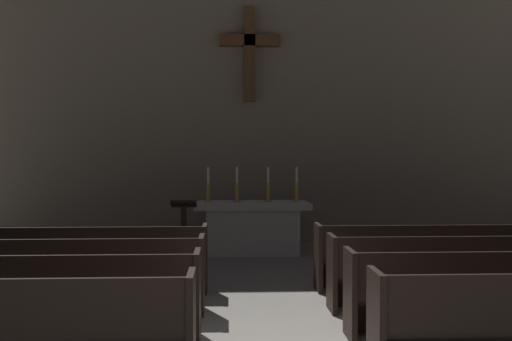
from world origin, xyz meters
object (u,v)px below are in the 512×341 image
at_px(pew_right_row_4, 455,256).
at_px(candlestick_outer_right, 297,191).
at_px(candlestick_inner_left, 237,191).
at_px(candlestick_outer_left, 208,191).
at_px(candlestick_inner_right, 268,191).
at_px(pew_right_row_3, 489,272).
at_px(lectern, 184,235).
at_px(pew_left_row_3, 38,276).
at_px(altar, 253,226).
at_px(pew_left_row_4, 63,259).
at_px(pew_left_row_2, 4,298).

height_order(pew_right_row_4, candlestick_outer_right, candlestick_outer_right).
bearing_deg(candlestick_inner_left, candlestick_outer_left, 180.00).
bearing_deg(candlestick_inner_right, candlestick_outer_right, 0.00).
xyz_separation_m(pew_right_row_3, lectern, (-4.02, 3.10, 0.07)).
xyz_separation_m(pew_left_row_3, candlestick_inner_left, (2.48, 4.30, 0.74)).
distance_m(candlestick_inner_left, lectern, 1.66).
relative_size(pew_right_row_3, candlestick_outer_right, 6.02).
relative_size(candlestick_inner_right, lectern, 0.58).
xyz_separation_m(pew_left_row_3, altar, (2.78, 4.30, 0.06)).
relative_size(altar, candlestick_outer_right, 3.30).
bearing_deg(candlestick_inner_right, altar, 180.00).
distance_m(pew_right_row_3, candlestick_outer_left, 5.67).
xyz_separation_m(pew_left_row_3, pew_right_row_4, (5.57, 1.14, 0.00)).
bearing_deg(pew_left_row_4, pew_right_row_3, -11.57).
relative_size(pew_left_row_2, candlestick_inner_right, 6.02).
bearing_deg(candlestick_inner_right, lectern, -142.01).
bearing_deg(pew_left_row_3, pew_left_row_2, -90.00).
xyz_separation_m(pew_left_row_2, candlestick_inner_left, (2.48, 5.43, 0.74)).
height_order(pew_right_row_3, altar, altar).
height_order(pew_right_row_3, candlestick_outer_right, candlestick_outer_right).
relative_size(pew_left_row_4, candlestick_inner_left, 6.02).
bearing_deg(pew_right_row_4, candlestick_outer_right, 121.48).
bearing_deg(candlestick_outer_left, candlestick_outer_right, 0.00).
height_order(pew_right_row_3, candlestick_inner_left, candlestick_inner_left).
xyz_separation_m(candlestick_inner_left, candlestick_outer_right, (1.15, 0.00, 0.00)).
bearing_deg(pew_left_row_2, lectern, 69.94).
relative_size(pew_right_row_4, candlestick_outer_left, 6.02).
height_order(pew_left_row_2, candlestick_outer_right, candlestick_outer_right).
bearing_deg(pew_right_row_3, pew_right_row_4, 90.00).
xyz_separation_m(candlestick_outer_left, candlestick_inner_left, (0.55, 0.00, 0.00)).
distance_m(pew_left_row_2, pew_left_row_3, 1.14).
bearing_deg(pew_left_row_3, pew_left_row_4, 90.00).
relative_size(pew_left_row_4, candlestick_outer_left, 6.02).
bearing_deg(pew_left_row_2, pew_right_row_4, 22.27).
height_order(pew_right_row_4, candlestick_inner_left, candlestick_inner_left).
height_order(altar, candlestick_outer_right, candlestick_outer_right).
xyz_separation_m(pew_left_row_2, pew_right_row_3, (5.57, 1.14, 0.00)).
relative_size(pew_left_row_2, altar, 1.82).
xyz_separation_m(pew_left_row_3, candlestick_outer_left, (1.93, 4.30, 0.74)).
distance_m(pew_left_row_2, candlestick_inner_left, 6.02).
xyz_separation_m(pew_right_row_3, pew_right_row_4, (0.00, 1.14, 0.00)).
bearing_deg(altar, candlestick_inner_left, -180.00).
bearing_deg(pew_left_row_2, altar, 62.89).
distance_m(pew_left_row_3, pew_right_row_4, 5.68).
relative_size(pew_left_row_3, pew_right_row_4, 1.00).
height_order(candlestick_outer_right, lectern, candlestick_outer_right).
height_order(candlestick_inner_right, lectern, candlestick_inner_right).
bearing_deg(pew_right_row_4, pew_left_row_4, 180.00).
relative_size(pew_right_row_3, altar, 1.82).
distance_m(candlestick_outer_right, lectern, 2.50).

